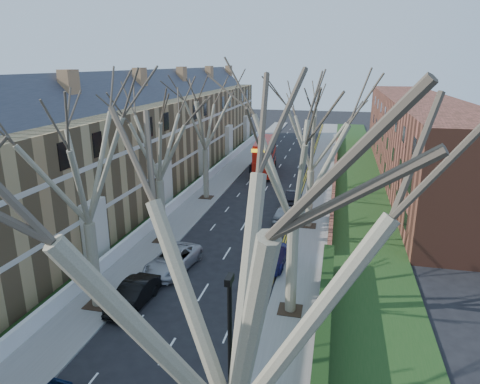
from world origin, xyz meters
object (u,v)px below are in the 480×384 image
Objects in this scene: double_decker_bus at (265,157)px; car_right_near at (272,255)px; lamp_post at (230,381)px; car_left_mid at (133,295)px.

double_decker_bus is 1.99× the size of car_right_near.
lamp_post is at bearing 93.43° from double_decker_bus.
car_right_near is (5.20, -26.82, -1.35)m from double_decker_bus.
car_right_near is at bearing 94.34° from lamp_post.
lamp_post is at bearing 97.47° from car_right_near.
car_right_near is at bearing 96.02° from double_decker_bus.
lamp_post is 1.55× the size of car_right_near.
lamp_post is 44.83m from double_decker_bus.
car_left_mid is 10.39m from car_right_near.
car_left_mid is at bearing 48.56° from car_right_near.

